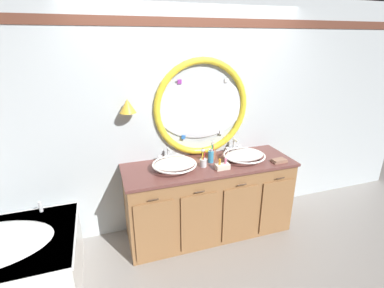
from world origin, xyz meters
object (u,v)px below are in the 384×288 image
Objects in this scene: sink_basin_right at (244,155)px; toothbrush_holder_left at (203,162)px; sink_basin_left at (174,164)px; toothbrush_holder_right at (213,154)px; folded_hand_towel at (279,161)px; soap_dispenser at (211,156)px; toiletry_basket at (222,166)px.

sink_basin_right is 0.50m from toothbrush_holder_left.
sink_basin_right is at bearing -0.00° from sink_basin_left.
toothbrush_holder_right is (0.49, 0.16, -0.01)m from sink_basin_left.
sink_basin_left is 2.79× the size of folded_hand_towel.
toothbrush_holder_right reaches higher than soap_dispenser.
soap_dispenser is at bearing 170.79° from sink_basin_right.
toothbrush_holder_right is at bearing 153.72° from sink_basin_right.
sink_basin_left is 0.31m from toothbrush_holder_left.
folded_hand_towel is at bearing -10.29° from toothbrush_holder_left.
sink_basin_right is at bearing 2.33° from toothbrush_holder_left.
sink_basin_left reaches higher than folded_hand_towel.
sink_basin_right is 0.36m from toiletry_basket.
toothbrush_holder_right is at bearing 88.09° from toiletry_basket.
toothbrush_holder_left is 1.27× the size of soap_dispenser.
folded_hand_towel is 0.67m from toiletry_basket.
toothbrush_holder_right is 1.31× the size of soap_dispenser.
folded_hand_towel is at bearing -2.89° from toiletry_basket.
toothbrush_holder_left is at bearing 169.71° from folded_hand_towel.
folded_hand_towel is (0.72, -0.24, -0.05)m from soap_dispenser.
sink_basin_left is 2.88× the size of soap_dispenser.
soap_dispenser reaches higher than sink_basin_left.
toothbrush_holder_left reaches higher than toiletry_basket.
soap_dispenser is at bearing 104.05° from toiletry_basket.
toothbrush_holder_right is 1.27× the size of folded_hand_towel.
sink_basin_left is 1.17m from folded_hand_towel.
sink_basin_right is at bearing -26.28° from toothbrush_holder_right.
toothbrush_holder_left is at bearing -3.81° from sink_basin_left.
toothbrush_holder_left is 0.86m from folded_hand_towel.
sink_basin_left is 2.19× the size of toothbrush_holder_right.
toothbrush_holder_left is 1.23× the size of folded_hand_towel.
soap_dispenser reaches higher than toiletry_basket.
toiletry_basket is at bearing -34.43° from toothbrush_holder_left.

